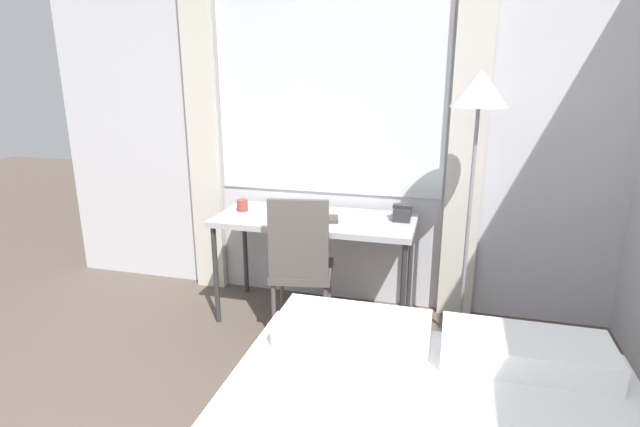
{
  "coord_description": "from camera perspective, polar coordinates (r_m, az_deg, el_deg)",
  "views": [
    {
      "loc": [
        0.74,
        -0.26,
        1.74
      ],
      "look_at": [
        0.0,
        2.51,
        0.9
      ],
      "focal_mm": 28.0,
      "sensor_mm": 36.0,
      "label": 1
    }
  ],
  "objects": [
    {
      "name": "book",
      "position": [
        3.36,
        0.31,
        -0.61
      ],
      "size": [
        0.24,
        0.19,
        0.02
      ],
      "rotation": [
        0.0,
        0.0,
        0.24
      ],
      "color": "#4C4238",
      "rests_on": "desk"
    },
    {
      "name": "mug",
      "position": [
        3.63,
        -8.86,
        0.94
      ],
      "size": [
        0.08,
        0.08,
        0.08
      ],
      "color": "#993F33",
      "rests_on": "desk"
    },
    {
      "name": "telephone",
      "position": [
        3.42,
        9.41,
        0.06
      ],
      "size": [
        0.13,
        0.17,
        0.1
      ],
      "color": "#2D2D2D",
      "rests_on": "desk"
    },
    {
      "name": "desk",
      "position": [
        3.46,
        -0.57,
        -1.36
      ],
      "size": [
        1.37,
        0.6,
        0.75
      ],
      "color": "#B2B2B7",
      "rests_on": "ground_plane"
    },
    {
      "name": "desk_chair",
      "position": [
        3.28,
        -2.23,
        -5.45
      ],
      "size": [
        0.46,
        0.46,
        0.97
      ],
      "rotation": [
        0.0,
        0.0,
        0.17
      ],
      "color": "#59514C",
      "rests_on": "ground_plane"
    },
    {
      "name": "standing_lamp",
      "position": [
        3.12,
        17.53,
        10.04
      ],
      "size": [
        0.33,
        0.33,
        1.74
      ],
      "color": "#4C4C51",
      "rests_on": "ground_plane"
    },
    {
      "name": "wall_back_with_window",
      "position": [
        3.65,
        2.8,
        10.15
      ],
      "size": [
        4.79,
        0.13,
        2.7
      ],
      "color": "silver",
      "rests_on": "ground_plane"
    }
  ]
}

